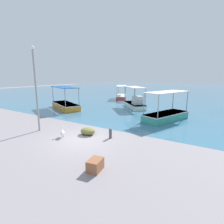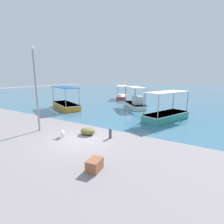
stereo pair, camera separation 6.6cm
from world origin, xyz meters
name	(u,v)px [view 1 (the left image)]	position (x,y,z in m)	size (l,w,h in m)	color
ground	(82,140)	(0.00, 0.00, 0.00)	(120.00, 120.00, 0.00)	gray
harbor_water	(191,90)	(0.00, 48.00, 0.00)	(110.00, 90.00, 0.00)	teal
fishing_boat_near_right	(166,115)	(3.37, 8.51, 0.55)	(3.56, 5.57, 2.81)	teal
fishing_boat_near_left	(121,96)	(-8.34, 20.54, 0.50)	(3.75, 5.32, 2.44)	#BC4239
fishing_boat_far_left	(65,105)	(-9.60, 7.54, 0.55)	(6.09, 4.20, 2.86)	orange
fishing_boat_center	(135,103)	(-2.02, 12.96, 0.65)	(4.52, 4.62, 2.82)	white
pelican	(62,132)	(-1.48, -0.38, 0.38)	(0.67, 0.63, 0.80)	#E0997A
lamp_post	(36,85)	(-4.27, -0.26, 3.60)	(0.28, 0.28, 6.47)	gray
mooring_bollard	(110,133)	(1.51, 1.28, 0.39)	(0.21, 0.21, 0.72)	#47474C
net_pile	(88,131)	(-0.35, 1.06, 0.26)	(1.13, 0.96, 0.52)	olive
cargo_crate	(95,165)	(3.21, -2.66, 0.27)	(0.81, 0.57, 0.54)	#975C3B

